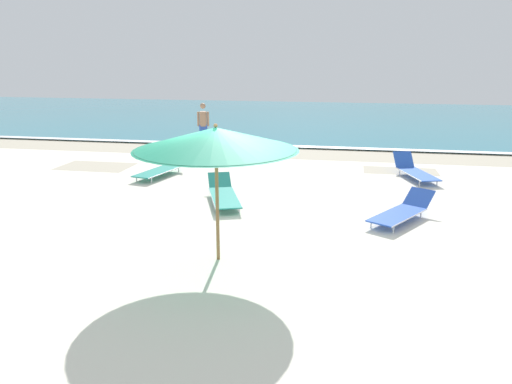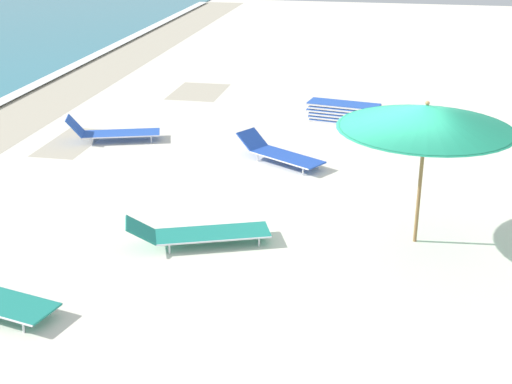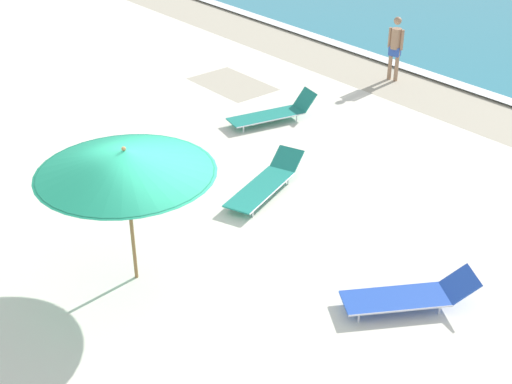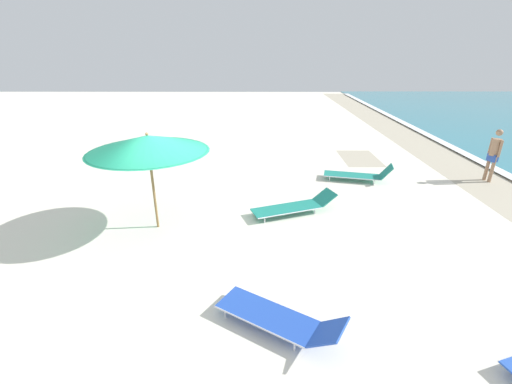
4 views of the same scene
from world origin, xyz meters
The scene contains 8 objects.
ground_plane centered at (0.00, 0.01, -0.08)m, with size 60.00×60.00×0.16m.
ocean_water centered at (0.00, 20.15, 0.03)m, with size 60.00×19.82×0.07m.
beach_umbrella centered at (-0.35, -0.87, 2.14)m, with size 2.78×2.78×2.40m.
sun_lounger_under_umbrella centered at (3.75, 6.09, 0.22)m, with size 1.22×2.21×0.62m.
sun_lounger_beside_umbrella centered at (3.03, 1.97, 0.21)m, with size 1.61×2.09×0.52m.
sun_lounger_near_water_left centered at (-1.15, 2.63, 0.20)m, with size 1.39×2.40×0.49m.
sun_lounger_near_water_right centered at (-3.66, 5.04, 0.22)m, with size 1.08×2.27×0.62m.
beachgoer_wading_adult centered at (-3.65, 9.40, 1.00)m, with size 0.44×0.27×1.76m.
Camera 1 is at (1.83, -8.79, 3.47)m, focal length 35.00 mm.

